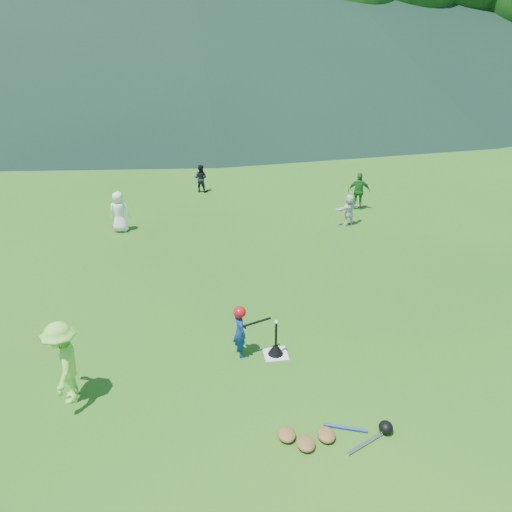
{
  "coord_description": "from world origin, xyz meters",
  "views": [
    {
      "loc": [
        -1.54,
        -7.63,
        5.87
      ],
      "look_at": [
        0.0,
        2.5,
        0.9
      ],
      "focal_mm": 35.0,
      "sensor_mm": 36.0,
      "label": 1
    }
  ],
  "objects": [
    {
      "name": "ground",
      "position": [
        0.0,
        0.0,
        0.0
      ],
      "size": [
        120.0,
        120.0,
        0.0
      ],
      "primitive_type": "plane",
      "color": "#1B5513",
      "rests_on": "ground"
    },
    {
      "name": "home_plate",
      "position": [
        0.0,
        0.0,
        0.01
      ],
      "size": [
        0.45,
        0.45,
        0.02
      ],
      "primitive_type": "cube",
      "color": "silver",
      "rests_on": "ground"
    },
    {
      "name": "baseball",
      "position": [
        0.0,
        0.0,
        0.74
      ],
      "size": [
        0.08,
        0.08,
        0.08
      ],
      "primitive_type": "sphere",
      "color": "white",
      "rests_on": "batting_tee"
    },
    {
      "name": "batter_child",
      "position": [
        -0.67,
        0.11,
        0.51
      ],
      "size": [
        0.33,
        0.42,
        1.03
      ],
      "primitive_type": "imported",
      "rotation": [
        0.0,
        0.0,
        1.81
      ],
      "color": "navy",
      "rests_on": "ground"
    },
    {
      "name": "adult_coach",
      "position": [
        -3.66,
        -0.68,
        0.75
      ],
      "size": [
        0.61,
        1.0,
        1.5
      ],
      "primitive_type": "imported",
      "rotation": [
        0.0,
        0.0,
        -1.52
      ],
      "color": "#84E844",
      "rests_on": "ground"
    },
    {
      "name": "fielder_a",
      "position": [
        -3.46,
        6.65,
        0.61
      ],
      "size": [
        0.66,
        0.5,
        1.23
      ],
      "primitive_type": "imported",
      "rotation": [
        0.0,
        0.0,
        2.95
      ],
      "color": "white",
      "rests_on": "ground"
    },
    {
      "name": "fielder_b",
      "position": [
        -0.89,
        10.02,
        0.51
      ],
      "size": [
        0.6,
        0.55,
        1.02
      ],
      "primitive_type": "imported",
      "rotation": [
        0.0,
        0.0,
        2.75
      ],
      "color": "black",
      "rests_on": "ground"
    },
    {
      "name": "fielder_c",
      "position": [
        4.19,
        7.41,
        0.62
      ],
      "size": [
        0.78,
        0.46,
        1.25
      ],
      "primitive_type": "imported",
      "rotation": [
        0.0,
        0.0,
        2.91
      ],
      "color": "#237525",
      "rests_on": "ground"
    },
    {
      "name": "fielder_d",
      "position": [
        3.43,
        6.1,
        0.49
      ],
      "size": [
        0.95,
        0.56,
        0.98
      ],
      "primitive_type": "imported",
      "rotation": [
        0.0,
        0.0,
        3.47
      ],
      "color": "white",
      "rests_on": "ground"
    },
    {
      "name": "batting_tee",
      "position": [
        0.0,
        0.0,
        0.13
      ],
      "size": [
        0.3,
        0.3,
        0.68
      ],
      "color": "black",
      "rests_on": "home_plate"
    },
    {
      "name": "batter_gear",
      "position": [
        -0.64,
        0.11,
        0.93
      ],
      "size": [
        0.72,
        0.26,
        0.39
      ],
      "color": "#BA0C11",
      "rests_on": "ground"
    },
    {
      "name": "equipment_pile",
      "position": [
        0.38,
        -2.19,
        0.07
      ],
      "size": [
        1.8,
        0.68,
        0.19
      ],
      "color": "olive",
      "rests_on": "ground"
    },
    {
      "name": "outfield_fence",
      "position": [
        0.0,
        28.0,
        0.7
      ],
      "size": [
        70.07,
        0.08,
        1.33
      ],
      "color": "gray",
      "rests_on": "ground"
    }
  ]
}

